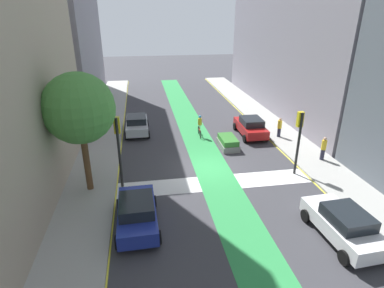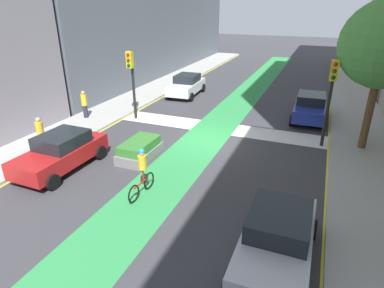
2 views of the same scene
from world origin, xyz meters
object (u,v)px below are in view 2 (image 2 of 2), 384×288
traffic_signal_near_left (331,88)px  car_red_right_far (61,152)px  median_planter (140,150)px  car_white_right_near (187,85)px  pedestrian_sidewalk_right_b (41,133)px  car_blue_left_near (310,107)px  pedestrian_sidewalk_right_a (84,104)px  street_tree_near (384,45)px  car_silver_left_far (277,238)px  cyclist_in_lane (142,171)px  traffic_signal_near_right (131,72)px

traffic_signal_near_left → car_red_right_far: traffic_signal_near_left is taller
traffic_signal_near_left → median_planter: (7.83, 4.54, -2.61)m
traffic_signal_near_left → median_planter: traffic_signal_near_left is taller
car_white_right_near → pedestrian_sidewalk_right_b: bearing=79.1°
traffic_signal_near_left → pedestrian_sidewalk_right_b: (12.51, 5.72, -2.05)m
car_blue_left_near → median_planter: car_blue_left_near is taller
traffic_signal_near_left → car_white_right_near: (10.14, -6.56, -2.22)m
car_white_right_near → pedestrian_sidewalk_right_a: pedestrian_sidewalk_right_a is taller
car_red_right_far → median_planter: bearing=-139.6°
car_blue_left_near → car_white_right_near: bearing=-14.9°
street_tree_near → pedestrian_sidewalk_right_b: bearing=22.8°
car_silver_left_far → pedestrian_sidewalk_right_b: bearing=-15.5°
traffic_signal_near_left → car_red_right_far: 12.57m
traffic_signal_near_left → car_blue_left_near: traffic_signal_near_left is taller
traffic_signal_near_left → car_white_right_near: bearing=-32.9°
car_white_right_near → median_planter: car_white_right_near is taller
car_white_right_near → cyclist_in_lane: size_ratio=2.31×
street_tree_near → car_blue_left_near: bearing=-54.4°
traffic_signal_near_right → car_blue_left_near: (-10.06, -3.94, -2.08)m
median_planter → car_silver_left_far: bearing=147.5°
median_planter → cyclist_in_lane: bearing=122.5°
cyclist_in_lane → car_blue_left_near: bearing=-114.8°
pedestrian_sidewalk_right_b → median_planter: (-4.67, -1.18, -0.56)m
car_white_right_near → street_tree_near: 14.13m
pedestrian_sidewalk_right_a → median_planter: size_ratio=0.70×
car_white_right_near → traffic_signal_near_left: bearing=147.1°
car_silver_left_far → cyclist_in_lane: (5.19, -1.70, 0.17)m
pedestrian_sidewalk_right_b → median_planter: bearing=-165.9°
car_white_right_near → pedestrian_sidewalk_right_a: (3.52, 7.65, 0.20)m
traffic_signal_near_right → pedestrian_sidewalk_right_a: size_ratio=2.47×
pedestrian_sidewalk_right_a → pedestrian_sidewalk_right_b: bearing=104.0°
cyclist_in_lane → car_white_right_near: bearing=-73.8°
car_blue_left_near → pedestrian_sidewalk_right_b: bearing=40.2°
car_white_right_near → car_blue_left_near: bearing=165.1°
car_red_right_far → pedestrian_sidewalk_right_a: size_ratio=2.54×
traffic_signal_near_left → car_silver_left_far: size_ratio=1.02×
cyclist_in_lane → pedestrian_sidewalk_right_b: 6.56m
traffic_signal_near_right → median_planter: 6.17m
traffic_signal_near_left → car_white_right_near: 12.28m
pedestrian_sidewalk_right_a → pedestrian_sidewalk_right_b: pedestrian_sidewalk_right_a is taller
car_silver_left_far → pedestrian_sidewalk_right_b: size_ratio=2.61×
pedestrian_sidewalk_right_a → pedestrian_sidewalk_right_b: size_ratio=1.03×
traffic_signal_near_left → cyclist_in_lane: size_ratio=2.32×
pedestrian_sidewalk_right_b → pedestrian_sidewalk_right_a: bearing=-76.0°
car_white_right_near → car_silver_left_far: bearing=120.7°
traffic_signal_near_left → median_planter: size_ratio=1.81×
car_silver_left_far → street_tree_near: 10.51m
car_white_right_near → pedestrian_sidewalk_right_b: pedestrian_sidewalk_right_b is taller
cyclist_in_lane → pedestrian_sidewalk_right_a: cyclist_in_lane is taller
car_blue_left_near → car_white_right_near: same height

